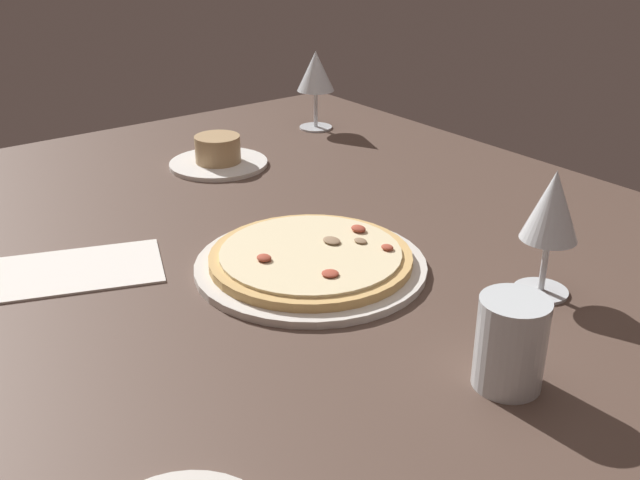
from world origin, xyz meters
The scene contains 7 objects.
dining_table centered at (0.00, 0.00, 2.00)cm, with size 150.00×110.00×4.00cm, color brown.
pizza_main centered at (2.57, -4.96, 5.19)cm, with size 30.26×30.26×3.33cm.
ramekin_on_saucer centered at (-40.64, 6.11, 5.96)cm, with size 17.70×17.70×5.58cm.
wine_glass_far centered at (24.70, 13.80, 14.96)cm, with size 6.84×6.84×15.86cm.
wine_glass_near centered at (-49.36, 34.60, 15.44)cm, with size 7.69×7.69×16.11cm.
water_glass centered at (34.58, -4.40, 8.31)cm, with size 6.92×6.92×9.55cm.
paper_menu centered at (-15.17, -29.43, 4.15)cm, with size 13.06×21.14×0.30cm, color white.
Camera 1 is at (72.10, -55.92, 47.98)cm, focal length 41.54 mm.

